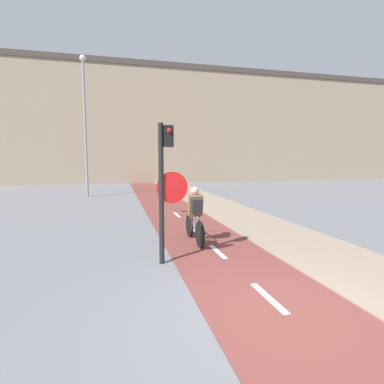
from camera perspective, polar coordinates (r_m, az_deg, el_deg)
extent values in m
plane|color=slate|center=(4.84, 17.37, -21.35)|extent=(120.00, 120.00, 0.00)
cube|color=brown|center=(4.84, 17.38, -21.24)|extent=(2.32, 60.00, 0.02)
cube|color=white|center=(5.22, 14.36, -18.88)|extent=(0.12, 1.10, 0.00)
cube|color=white|center=(7.36, 4.89, -11.21)|extent=(0.12, 1.10, 0.00)
cube|color=white|center=(9.68, 0.03, -6.97)|extent=(0.12, 1.10, 0.00)
cube|color=white|center=(12.07, -2.88, -4.35)|extent=(0.12, 1.10, 0.00)
cube|color=gray|center=(31.63, -10.08, 11.89)|extent=(60.00, 5.00, 10.89)
cube|color=#473D38|center=(32.70, -10.28, 21.87)|extent=(60.00, 5.20, 0.50)
cylinder|color=black|center=(6.31, -5.87, -0.53)|extent=(0.11, 0.11, 2.97)
cube|color=black|center=(6.31, -4.57, 10.54)|extent=(0.20, 0.20, 0.44)
sphere|color=red|center=(6.21, -4.41, 11.63)|extent=(0.09, 0.09, 0.09)
cone|color=red|center=(6.33, -3.77, 0.86)|extent=(0.67, 0.01, 0.67)
cone|color=silver|center=(6.33, -3.78, 0.87)|extent=(0.60, 0.02, 0.60)
cylinder|color=gray|center=(19.18, -19.66, 11.06)|extent=(0.14, 0.14, 7.97)
sphere|color=silver|center=(19.97, -20.11, 22.83)|extent=(0.36, 0.36, 0.36)
cylinder|color=black|center=(7.61, 1.54, -8.15)|extent=(0.07, 0.67, 0.67)
cylinder|color=black|center=(8.67, -0.47, -6.38)|extent=(0.07, 0.67, 0.67)
cylinder|color=slate|center=(8.30, 0.10, -5.70)|extent=(0.04, 0.71, 0.42)
cylinder|color=slate|center=(7.81, 1.04, -6.33)|extent=(0.04, 0.37, 0.44)
cylinder|color=slate|center=(8.10, 0.40, -4.48)|extent=(0.04, 1.04, 0.07)
cylinder|color=slate|center=(7.81, 1.12, -7.84)|extent=(0.04, 0.43, 0.05)
cylinder|color=black|center=(8.59, -0.47, -3.65)|extent=(0.46, 0.03, 0.03)
cube|color=brown|center=(7.93, 0.63, -2.53)|extent=(0.36, 0.31, 0.59)
sphere|color=tan|center=(7.92, 0.56, 0.22)|extent=(0.22, 0.22, 0.22)
cylinder|color=#232328|center=(7.95, -0.01, -5.74)|extent=(0.04, 0.07, 0.42)
cylinder|color=#232328|center=(8.00, 1.39, -5.66)|extent=(0.04, 0.07, 0.42)
cube|color=#28282D|center=(7.75, 0.97, -2.58)|extent=(0.28, 0.23, 0.39)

